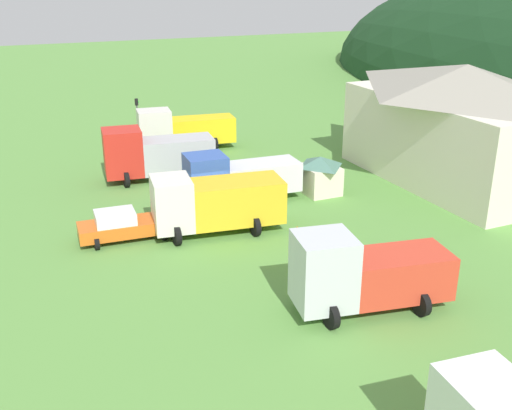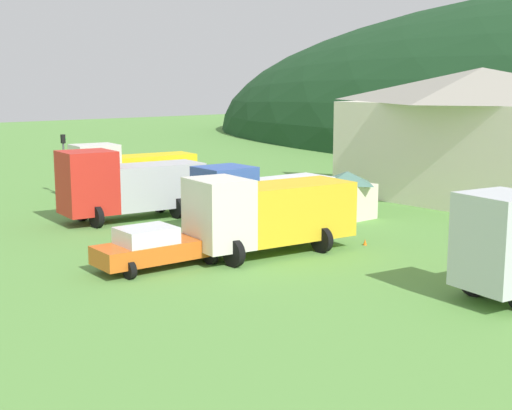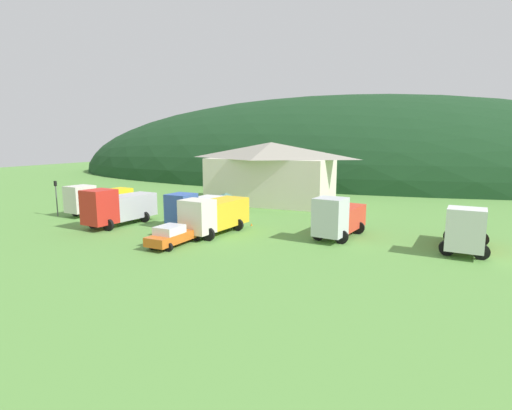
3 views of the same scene
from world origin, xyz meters
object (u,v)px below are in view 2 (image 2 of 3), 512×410
object	(u,v)px
depot_building	(479,133)
traffic_light_west	(64,158)
heavy_rig_striped	(267,212)
service_pickup_orange	(158,247)
play_shed_cream	(347,194)
box_truck_blue	(258,196)
flatbed_truck_yellow	(128,169)
crane_truck_red	(126,184)
traffic_cone_near_pickup	(365,245)

from	to	relation	value
depot_building	traffic_light_west	bearing A→B (deg)	-135.15
heavy_rig_striped	service_pickup_orange	bearing A→B (deg)	-3.98
play_shed_cream	box_truck_blue	world-z (taller)	box_truck_blue
flatbed_truck_yellow	traffic_light_west	size ratio (longest dim) A/B	2.06
play_shed_cream	heavy_rig_striped	size ratio (longest dim) A/B	0.35
heavy_rig_striped	box_truck_blue	bearing A→B (deg)	-118.95
crane_truck_red	service_pickup_orange	xyz separation A→B (m)	(9.26, -4.09, -1.06)
heavy_rig_striped	traffic_light_west	world-z (taller)	traffic_light_west
crane_truck_red	box_truck_blue	world-z (taller)	crane_truck_red
depot_building	traffic_cone_near_pickup	world-z (taller)	depot_building
flatbed_truck_yellow	traffic_cone_near_pickup	bearing A→B (deg)	100.33
service_pickup_orange	traffic_light_west	size ratio (longest dim) A/B	1.38
service_pickup_orange	play_shed_cream	bearing A→B (deg)	-167.07
crane_truck_red	play_shed_cream	bearing A→B (deg)	149.35
depot_building	crane_truck_red	world-z (taller)	depot_building
depot_building	traffic_cone_near_pickup	distance (m)	15.14
depot_building	crane_truck_red	xyz separation A→B (m)	(-8.50, -19.14, -2.20)
service_pickup_orange	heavy_rig_striped	bearing A→B (deg)	171.76
depot_building	traffic_light_west	distance (m)	25.48
flatbed_truck_yellow	box_truck_blue	bearing A→B (deg)	95.50
traffic_light_west	heavy_rig_striped	bearing A→B (deg)	-1.55
box_truck_blue	flatbed_truck_yellow	bearing A→B (deg)	-88.52
depot_building	flatbed_truck_yellow	size ratio (longest dim) A/B	2.09
service_pickup_orange	traffic_light_west	bearing A→B (deg)	-102.19
play_shed_cream	traffic_cone_near_pickup	size ratio (longest dim) A/B	4.81
flatbed_truck_yellow	traffic_light_west	world-z (taller)	traffic_light_west
crane_truck_red	traffic_light_west	world-z (taller)	traffic_light_west
flatbed_truck_yellow	heavy_rig_striped	bearing A→B (deg)	86.12
depot_building	play_shed_cream	distance (m)	10.46
box_truck_blue	heavy_rig_striped	distance (m)	4.89
traffic_cone_near_pickup	crane_truck_red	bearing A→B (deg)	-157.43
depot_building	heavy_rig_striped	bearing A→B (deg)	-84.58
box_truck_blue	traffic_cone_near_pickup	distance (m)	6.01
play_shed_cream	traffic_cone_near_pickup	distance (m)	6.56
crane_truck_red	depot_building	bearing A→B (deg)	163.05
play_shed_cream	traffic_light_west	distance (m)	18.44
service_pickup_orange	box_truck_blue	bearing A→B (deg)	-155.63
box_truck_blue	traffic_cone_near_pickup	bearing A→B (deg)	107.16
flatbed_truck_yellow	heavy_rig_striped	distance (m)	17.14
service_pickup_orange	traffic_cone_near_pickup	size ratio (longest dim) A/B	9.75
crane_truck_red	service_pickup_orange	distance (m)	10.18
traffic_light_west	depot_building	bearing A→B (deg)	44.85
flatbed_truck_yellow	service_pickup_orange	bearing A→B (deg)	70.25
play_shed_cream	traffic_cone_near_pickup	xyz separation A→B (m)	(4.89, -4.19, -1.28)
service_pickup_orange	depot_building	bearing A→B (deg)	-174.58
crane_truck_red	heavy_rig_striped	world-z (taller)	crane_truck_red
play_shed_cream	flatbed_truck_yellow	world-z (taller)	flatbed_truck_yellow
flatbed_truck_yellow	traffic_cone_near_pickup	size ratio (longest dim) A/B	14.59
flatbed_truck_yellow	service_pickup_orange	xyz separation A→B (m)	(15.81, -8.12, -0.90)
box_truck_blue	service_pickup_orange	world-z (taller)	box_truck_blue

